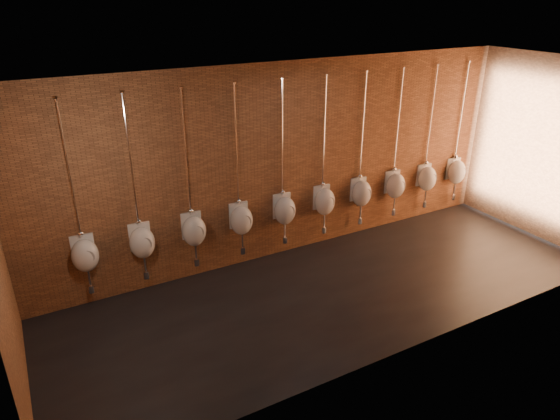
{
  "coord_description": "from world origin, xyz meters",
  "views": [
    {
      "loc": [
        -3.84,
        -5.16,
        4.18
      ],
      "look_at": [
        -0.52,
        0.9,
        1.1
      ],
      "focal_mm": 32.0,
      "sensor_mm": 36.0,
      "label": 1
    }
  ],
  "objects_px": {
    "urinal_4": "(285,209)",
    "urinal_0": "(85,254)",
    "urinal_5": "(325,200)",
    "urinal_8": "(427,178)",
    "urinal_3": "(241,219)",
    "urinal_1": "(142,241)",
    "urinal_2": "(194,230)",
    "urinal_7": "(395,185)",
    "urinal_6": "(361,192)",
    "urinal_9": "(456,171)"
  },
  "relations": [
    {
      "from": "urinal_4",
      "to": "urinal_3",
      "type": "bearing_deg",
      "value": 180.0
    },
    {
      "from": "urinal_5",
      "to": "urinal_8",
      "type": "height_order",
      "value": "same"
    },
    {
      "from": "urinal_4",
      "to": "urinal_7",
      "type": "xyz_separation_m",
      "value": [
        2.35,
        0.0,
        0.0
      ]
    },
    {
      "from": "urinal_1",
      "to": "urinal_5",
      "type": "relative_size",
      "value": 1.0
    },
    {
      "from": "urinal_1",
      "to": "urinal_8",
      "type": "relative_size",
      "value": 1.0
    },
    {
      "from": "urinal_1",
      "to": "urinal_0",
      "type": "bearing_deg",
      "value": 180.0
    },
    {
      "from": "urinal_5",
      "to": "urinal_6",
      "type": "height_order",
      "value": "same"
    },
    {
      "from": "urinal_0",
      "to": "urinal_7",
      "type": "height_order",
      "value": "same"
    },
    {
      "from": "urinal_0",
      "to": "urinal_7",
      "type": "distance_m",
      "value": 5.48
    },
    {
      "from": "urinal_6",
      "to": "urinal_7",
      "type": "bearing_deg",
      "value": 0.0
    },
    {
      "from": "urinal_2",
      "to": "urinal_5",
      "type": "height_order",
      "value": "same"
    },
    {
      "from": "urinal_8",
      "to": "urinal_3",
      "type": "bearing_deg",
      "value": 180.0
    },
    {
      "from": "urinal_2",
      "to": "urinal_4",
      "type": "relative_size",
      "value": 1.0
    },
    {
      "from": "urinal_1",
      "to": "urinal_2",
      "type": "xyz_separation_m",
      "value": [
        0.78,
        0.0,
        0.0
      ]
    },
    {
      "from": "urinal_6",
      "to": "urinal_8",
      "type": "height_order",
      "value": "same"
    },
    {
      "from": "urinal_6",
      "to": "urinal_8",
      "type": "xyz_separation_m",
      "value": [
        1.57,
        0.0,
        0.0
      ]
    },
    {
      "from": "urinal_2",
      "to": "urinal_9",
      "type": "height_order",
      "value": "same"
    },
    {
      "from": "urinal_7",
      "to": "urinal_8",
      "type": "distance_m",
      "value": 0.78
    },
    {
      "from": "urinal_4",
      "to": "urinal_6",
      "type": "bearing_deg",
      "value": 0.0
    },
    {
      "from": "urinal_1",
      "to": "urinal_7",
      "type": "xyz_separation_m",
      "value": [
        4.7,
        0.0,
        0.0
      ]
    },
    {
      "from": "urinal_3",
      "to": "urinal_6",
      "type": "height_order",
      "value": "same"
    },
    {
      "from": "urinal_7",
      "to": "urinal_6",
      "type": "bearing_deg",
      "value": 180.0
    },
    {
      "from": "urinal_8",
      "to": "urinal_6",
      "type": "bearing_deg",
      "value": 180.0
    },
    {
      "from": "urinal_4",
      "to": "urinal_7",
      "type": "height_order",
      "value": "same"
    },
    {
      "from": "urinal_5",
      "to": "urinal_3",
      "type": "bearing_deg",
      "value": 180.0
    },
    {
      "from": "urinal_0",
      "to": "urinal_6",
      "type": "xyz_separation_m",
      "value": [
        4.7,
        0.0,
        0.0
      ]
    },
    {
      "from": "urinal_1",
      "to": "urinal_8",
      "type": "height_order",
      "value": "same"
    },
    {
      "from": "urinal_2",
      "to": "urinal_6",
      "type": "xyz_separation_m",
      "value": [
        3.13,
        0.0,
        0.0
      ]
    },
    {
      "from": "urinal_4",
      "to": "urinal_9",
      "type": "height_order",
      "value": "same"
    },
    {
      "from": "urinal_2",
      "to": "urinal_5",
      "type": "distance_m",
      "value": 2.35
    },
    {
      "from": "urinal_7",
      "to": "urinal_2",
      "type": "bearing_deg",
      "value": 180.0
    },
    {
      "from": "urinal_0",
      "to": "urinal_1",
      "type": "bearing_deg",
      "value": 0.0
    },
    {
      "from": "urinal_4",
      "to": "urinal_0",
      "type": "bearing_deg",
      "value": 180.0
    },
    {
      "from": "urinal_0",
      "to": "urinal_2",
      "type": "height_order",
      "value": "same"
    },
    {
      "from": "urinal_9",
      "to": "urinal_7",
      "type": "bearing_deg",
      "value": 180.0
    },
    {
      "from": "urinal_0",
      "to": "urinal_9",
      "type": "bearing_deg",
      "value": 0.0
    },
    {
      "from": "urinal_8",
      "to": "urinal_7",
      "type": "bearing_deg",
      "value": 180.0
    },
    {
      "from": "urinal_4",
      "to": "urinal_9",
      "type": "bearing_deg",
      "value": 0.0
    },
    {
      "from": "urinal_0",
      "to": "urinal_8",
      "type": "xyz_separation_m",
      "value": [
        6.27,
        0.0,
        0.0
      ]
    },
    {
      "from": "urinal_8",
      "to": "urinal_0",
      "type": "bearing_deg",
      "value": 180.0
    },
    {
      "from": "urinal_3",
      "to": "urinal_4",
      "type": "distance_m",
      "value": 0.78
    },
    {
      "from": "urinal_2",
      "to": "urinal_9",
      "type": "relative_size",
      "value": 1.0
    },
    {
      "from": "urinal_5",
      "to": "urinal_9",
      "type": "bearing_deg",
      "value": 0.0
    },
    {
      "from": "urinal_0",
      "to": "urinal_4",
      "type": "bearing_deg",
      "value": 0.0
    },
    {
      "from": "urinal_5",
      "to": "urinal_6",
      "type": "bearing_deg",
      "value": 0.0
    },
    {
      "from": "urinal_4",
      "to": "urinal_8",
      "type": "distance_m",
      "value": 3.13
    },
    {
      "from": "urinal_2",
      "to": "urinal_4",
      "type": "height_order",
      "value": "same"
    },
    {
      "from": "urinal_1",
      "to": "urinal_9",
      "type": "height_order",
      "value": "same"
    },
    {
      "from": "urinal_6",
      "to": "urinal_7",
      "type": "distance_m",
      "value": 0.78
    },
    {
      "from": "urinal_9",
      "to": "urinal_5",
      "type": "bearing_deg",
      "value": 180.0
    }
  ]
}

